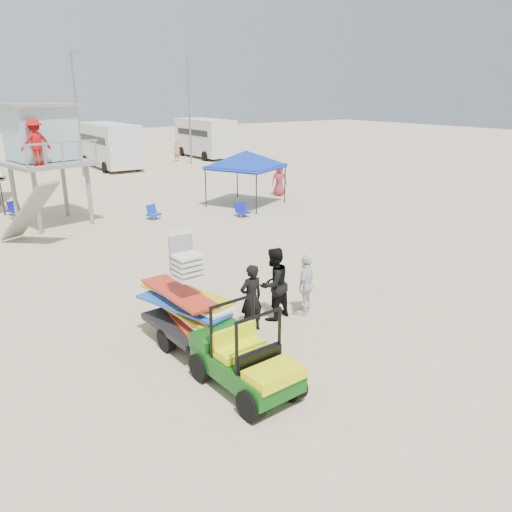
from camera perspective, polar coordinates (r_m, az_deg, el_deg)
ground at (r=11.46m, az=6.67°, el=-10.54°), size 140.00×140.00×0.00m
utility_cart at (r=9.60m, az=-1.20°, el=-11.06°), size 1.25×2.30×1.71m
surf_trailer at (r=11.34m, az=-7.79°, el=-5.46°), size 1.51×2.64×2.37m
man_left at (r=11.86m, az=-0.56°, el=-4.86°), size 0.62×0.41×1.68m
man_mid at (r=12.47m, az=2.02°, el=-3.20°), size 1.04×0.88×1.87m
man_right at (r=12.83m, az=5.73°, el=-3.28°), size 1.00×0.84×1.61m
lifeguard_tower at (r=23.00m, az=-23.32°, el=12.27°), size 3.62×3.62×4.92m
canopy_blue at (r=25.17m, az=-1.17°, el=11.65°), size 4.07×4.07×3.14m
beach_chair_a at (r=26.03m, az=-25.93°, el=4.94°), size 0.68×0.74×0.64m
beach_chair_b at (r=23.15m, az=-11.75°, el=4.95°), size 0.69×0.76×0.64m
beach_chair_c at (r=23.12m, az=-1.64°, el=5.31°), size 0.60×0.64×0.64m
rv_mid_right at (r=39.71m, az=-16.38°, el=12.21°), size 2.64×7.00×3.25m
rv_far_right at (r=44.75m, az=-5.84°, el=13.44°), size 2.64×6.60×3.25m
light_pole_left at (r=35.82m, az=-19.74°, el=14.86°), size 0.14×0.14×8.00m
light_pole_right at (r=40.56m, az=-7.62°, el=16.00°), size 0.14×0.14×8.00m
distant_beachgoers at (r=27.44m, az=-15.86°, el=7.83°), size 18.40×17.17×1.72m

